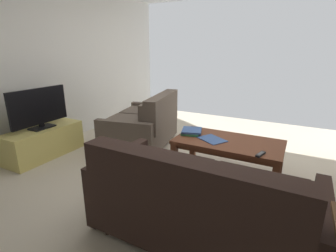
% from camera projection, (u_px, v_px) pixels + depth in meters
% --- Properties ---
extents(ground_plane, '(5.07, 5.78, 0.01)m').
position_uv_depth(ground_plane, '(197.00, 175.00, 3.12)').
color(ground_plane, beige).
extents(wall_right, '(0.12, 5.78, 2.50)m').
position_uv_depth(wall_right, '(47.00, 65.00, 3.89)').
color(wall_right, white).
rests_on(wall_right, ground).
extents(sofa_main, '(1.74, 0.87, 0.83)m').
position_uv_depth(sofa_main, '(198.00, 202.00, 1.95)').
color(sofa_main, black).
rests_on(sofa_main, ground).
extents(loveseat_near, '(1.08, 1.44, 0.84)m').
position_uv_depth(loveseat_near, '(145.00, 125.00, 3.94)').
color(loveseat_near, black).
rests_on(loveseat_near, ground).
extents(coffee_table, '(1.23, 0.67, 0.46)m').
position_uv_depth(coffee_table, '(228.00, 146.00, 2.99)').
color(coffee_table, brown).
rests_on(coffee_table, ground).
extents(tv_stand, '(0.43, 1.08, 0.43)m').
position_uv_depth(tv_stand, '(44.00, 142.00, 3.60)').
color(tv_stand, '#D8C666').
rests_on(tv_stand, ground).
extents(flat_tv, '(0.20, 0.86, 0.56)m').
position_uv_depth(flat_tv, '(39.00, 108.00, 3.46)').
color(flat_tv, black).
rests_on(flat_tv, tv_stand).
extents(book_stack, '(0.31, 0.32, 0.05)m').
position_uv_depth(book_stack, '(192.00, 131.00, 3.22)').
color(book_stack, '#337F51').
rests_on(book_stack, coffee_table).
extents(tv_remote, '(0.08, 0.17, 0.02)m').
position_uv_depth(tv_remote, '(261.00, 154.00, 2.56)').
color(tv_remote, black).
rests_on(tv_remote, coffee_table).
extents(loose_magazine, '(0.38, 0.35, 0.01)m').
position_uv_depth(loose_magazine, '(212.00, 139.00, 3.00)').
color(loose_magazine, '#385693').
rests_on(loose_magazine, coffee_table).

